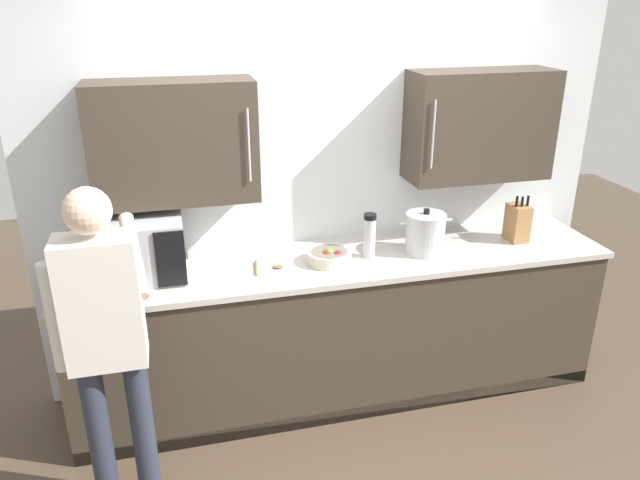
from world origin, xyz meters
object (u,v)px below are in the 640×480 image
knife_block (517,223)px  wooden_spoon (268,267)px  microwave_oven (127,249)px  thermos_flask (369,236)px  stock_pot (425,233)px  fruit_bowl (329,256)px  person_figure (106,333)px

knife_block → wooden_spoon: size_ratio=1.59×
microwave_oven → thermos_flask: size_ratio=2.95×
microwave_oven → stock_pot: microwave_oven is taller
fruit_bowl → knife_block: bearing=2.0°
fruit_bowl → wooden_spoon: (-0.36, 0.00, -0.03)m
fruit_bowl → stock_pot: stock_pot is taller
wooden_spoon → person_figure: (-0.84, -0.62, 0.05)m
microwave_oven → wooden_spoon: size_ratio=4.18×
thermos_flask → knife_block: bearing=1.3°
knife_block → person_figure: (-2.45, -0.66, -0.06)m
thermos_flask → person_figure: (-1.45, -0.64, -0.08)m
thermos_flask → wooden_spoon: (-0.61, -0.02, -0.13)m
fruit_bowl → stock_pot: bearing=0.5°
knife_block → stock_pot: size_ratio=0.91×
knife_block → stock_pot: knife_block is taller
knife_block → wooden_spoon: knife_block is taller
thermos_flask → microwave_oven: bearing=177.5°
stock_pot → wooden_spoon: size_ratio=1.75×
fruit_bowl → person_figure: 1.35m
knife_block → person_figure: 2.53m
stock_pot → person_figure: size_ratio=0.20×
thermos_flask → stock_pot: size_ratio=0.81×
microwave_oven → fruit_bowl: (1.12, -0.08, -0.13)m
thermos_flask → person_figure: person_figure is taller
knife_block → stock_pot: 0.65m
microwave_oven → knife_block: size_ratio=2.63×
wooden_spoon → thermos_flask: bearing=1.4°
stock_pot → person_figure: person_figure is taller
wooden_spoon → fruit_bowl: bearing=-0.7°
fruit_bowl → thermos_flask: 0.27m
wooden_spoon → person_figure: person_figure is taller
microwave_oven → wooden_spoon: (0.76, -0.07, -0.16)m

